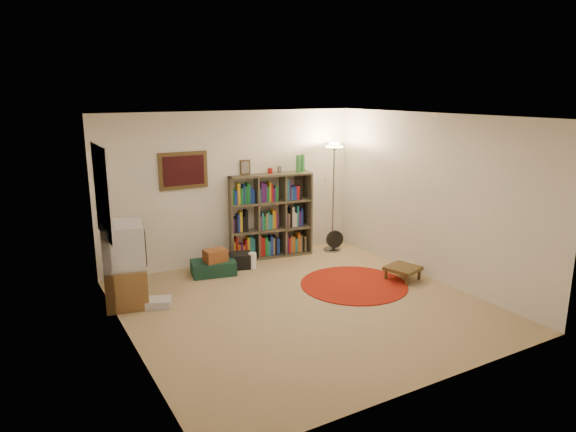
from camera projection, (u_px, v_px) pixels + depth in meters
name	position (u px, v px, depth m)	size (l,w,h in m)	color
room	(299.00, 214.00, 6.61)	(4.54, 4.54, 2.54)	#9E835D
bookshelf	(268.00, 217.00, 8.83)	(1.49, 0.63, 1.74)	#4B4432
floor_lamp	(334.00, 162.00, 8.90)	(0.47, 0.47, 1.94)	gray
floor_fan	(335.00, 240.00, 9.26)	(0.32, 0.19, 0.36)	black
tv_stand	(125.00, 265.00, 6.87)	(0.66, 0.85, 1.11)	brown
dvd_box	(159.00, 303.00, 6.85)	(0.40, 0.37, 0.11)	silver
suitcase	(213.00, 267.00, 8.05)	(0.75, 0.56, 0.22)	#123125
wicker_basket	(215.00, 256.00, 7.97)	(0.36, 0.27, 0.19)	brown
duffel_bag	(241.00, 261.00, 8.34)	(0.42, 0.38, 0.24)	black
paper_towel	(253.00, 261.00, 8.29)	(0.15, 0.15, 0.27)	white
red_rug	(354.00, 284.00, 7.62)	(1.59, 1.59, 0.01)	maroon
side_table	(403.00, 269.00, 7.80)	(0.56, 0.56, 0.21)	#423117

